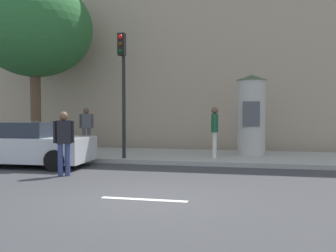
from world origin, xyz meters
The scene contains 11 objects.
ground_plane centered at (0.00, 0.00, 0.00)m, with size 80.00×80.00×0.00m, color #38383A.
sidewalk_curb centered at (0.00, 7.00, 0.07)m, with size 36.00×4.00×0.15m, color #9E9B93.
lane_markings centered at (0.00, 0.00, 0.00)m, with size 25.80×0.16×0.01m.
building_backdrop centered at (0.00, 12.00, 5.42)m, with size 36.00×5.00×10.84m, color tan.
traffic_light centered at (-2.27, 5.24, 3.01)m, with size 0.24×0.45×4.24m.
poster_column centered at (1.99, 7.39, 1.65)m, with size 1.12×1.12×2.96m.
street_tree centered at (-6.66, 7.06, 5.12)m, with size 4.66×4.66×6.97m.
pedestrian_tallest centered at (-2.95, 2.30, 1.04)m, with size 0.49×0.41×1.77m.
pedestrian_in_red_top centered at (-4.88, 8.05, 1.18)m, with size 0.54×0.41×1.75m.
pedestrian_near_pole centered at (0.76, 6.20, 1.20)m, with size 0.28×0.60×1.77m.
parked_car_dark centered at (-5.17, 3.79, 0.70)m, with size 4.34×2.05×1.44m.
Camera 1 is at (2.24, -7.69, 1.81)m, focal length 42.71 mm.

